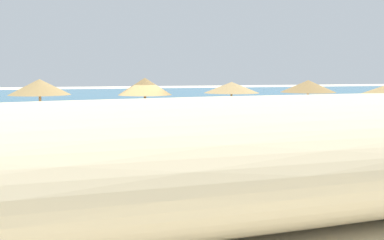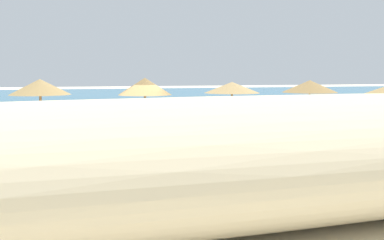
# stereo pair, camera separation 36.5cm
# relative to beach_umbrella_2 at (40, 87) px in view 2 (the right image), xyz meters

# --- Properties ---
(ground_plane) EXTENTS (160.00, 160.00, 0.00)m
(ground_plane) POSITION_rel_beach_umbrella_2_xyz_m (3.30, -1.41, -2.44)
(ground_plane) COLOR beige
(sea_water) EXTENTS (160.00, 61.40, 0.01)m
(sea_water) POSITION_rel_beach_umbrella_2_xyz_m (3.30, 34.93, -2.44)
(sea_water) COLOR #1E6B93
(sea_water) RESTS_ON ground_plane
(dune_ridge) EXTENTS (52.57, 6.29, 2.53)m
(dune_ridge) POSITION_rel_beach_umbrella_2_xyz_m (6.01, -9.11, -1.18)
(dune_ridge) COLOR beige
(dune_ridge) RESTS_ON ground_plane
(beach_umbrella_2) EXTENTS (2.22, 2.22, 2.74)m
(beach_umbrella_2) POSITION_rel_beach_umbrella_2_xyz_m (0.00, 0.00, 0.00)
(beach_umbrella_2) COLOR brown
(beach_umbrella_2) RESTS_ON ground_plane
(beach_umbrella_3) EXTENTS (2.09, 2.09, 2.77)m
(beach_umbrella_3) POSITION_rel_beach_umbrella_2_xyz_m (3.88, -0.05, -0.01)
(beach_umbrella_3) COLOR brown
(beach_umbrella_3) RESTS_ON ground_plane
(beach_umbrella_4) EXTENTS (2.28, 2.28, 2.59)m
(beach_umbrella_4) POSITION_rel_beach_umbrella_2_xyz_m (7.49, -0.04, -0.09)
(beach_umbrella_4) COLOR brown
(beach_umbrella_4) RESTS_ON ground_plane
(beach_umbrella_5) EXTENTS (2.41, 2.41, 2.64)m
(beach_umbrella_5) POSITION_rel_beach_umbrella_2_xyz_m (11.19, 0.15, -0.07)
(beach_umbrella_5) COLOR brown
(beach_umbrella_5) RESTS_ON ground_plane
(lounge_chair_0) EXTENTS (1.40, 0.73, 0.99)m
(lounge_chair_0) POSITION_rel_beach_umbrella_2_xyz_m (-0.50, -1.35, -2.04)
(lounge_chair_0) COLOR white
(lounge_chair_0) RESTS_ON ground_plane
(lounge_chair_1) EXTENTS (1.65, 1.15, 1.13)m
(lounge_chair_1) POSITION_rel_beach_umbrella_2_xyz_m (8.34, -1.34, -2.02)
(lounge_chair_1) COLOR #199972
(lounge_chair_1) RESTS_ON ground_plane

